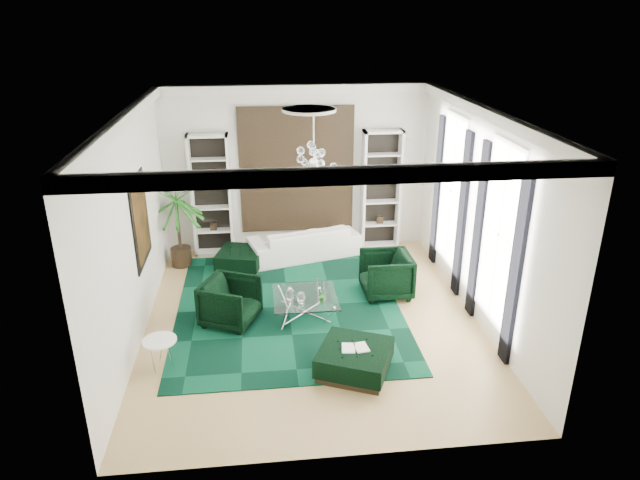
{
  "coord_description": "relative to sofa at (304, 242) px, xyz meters",
  "views": [
    {
      "loc": [
        -0.88,
        -9.14,
        5.33
      ],
      "look_at": [
        0.2,
        0.5,
        1.36
      ],
      "focal_mm": 32.0,
      "sensor_mm": 36.0,
      "label": 1
    }
  ],
  "objects": [
    {
      "name": "side_table",
      "position": [
        -2.62,
        -4.15,
        -0.11
      ],
      "size": [
        0.69,
        0.69,
        0.51
      ],
      "primitive_type": "cylinder",
      "rotation": [
        0.0,
        0.0,
        -0.38
      ],
      "color": "white",
      "rests_on": "floor"
    },
    {
      "name": "floor",
      "position": [
        -0.1,
        -2.88,
        -0.37
      ],
      "size": [
        6.0,
        7.0,
        0.02
      ],
      "primitive_type": "cube",
      "color": "tan",
      "rests_on": "ground"
    },
    {
      "name": "ceiling_medallion",
      "position": [
        -0.1,
        -2.58,
        3.41
      ],
      "size": [
        0.9,
        0.9,
        0.05
      ],
      "primitive_type": "cylinder",
      "color": "white",
      "rests_on": "ceiling"
    },
    {
      "name": "book",
      "position": [
        0.4,
        -4.57,
        0.08
      ],
      "size": [
        0.42,
        0.28,
        0.03
      ],
      "primitive_type": "cube",
      "color": "white",
      "rests_on": "ottoman_front"
    },
    {
      "name": "ottoman_side",
      "position": [
        -1.44,
        -0.49,
        -0.16
      ],
      "size": [
        1.14,
        1.14,
        0.42
      ],
      "primitive_type": "cube",
      "rotation": [
        0.0,
        0.0,
        -0.25
      ],
      "color": "black",
      "rests_on": "floor"
    },
    {
      "name": "wall_right",
      "position": [
        2.91,
        -2.88,
        1.54
      ],
      "size": [
        0.02,
        7.0,
        3.8
      ],
      "primitive_type": "cube",
      "color": "silver",
      "rests_on": "ground"
    },
    {
      "name": "wall_left",
      "position": [
        -3.11,
        -2.88,
        1.54
      ],
      "size": [
        0.02,
        7.0,
        3.8
      ],
      "primitive_type": "cube",
      "color": "silver",
      "rests_on": "ground"
    },
    {
      "name": "window_near",
      "position": [
        2.89,
        -3.78,
        1.54
      ],
      "size": [
        0.03,
        1.1,
        2.9
      ],
      "primitive_type": "cube",
      "color": "white",
      "rests_on": "wall_right"
    },
    {
      "name": "armchair_left",
      "position": [
        -1.57,
        -2.83,
        0.06
      ],
      "size": [
        1.21,
        1.2,
        0.84
      ],
      "primitive_type": "imported",
      "rotation": [
        0.0,
        0.0,
        1.16
      ],
      "color": "black",
      "rests_on": "floor"
    },
    {
      "name": "curtain_near_b",
      "position": [
        2.85,
        -3.0,
        1.29
      ],
      "size": [
        0.07,
        0.3,
        3.25
      ],
      "primitive_type": "cube",
      "color": "black",
      "rests_on": "floor"
    },
    {
      "name": "ottoman_front",
      "position": [
        0.4,
        -4.57,
        -0.15
      ],
      "size": [
        1.4,
        1.4,
        0.42
      ],
      "primitive_type": "cube",
      "rotation": [
        0.0,
        0.0,
        -0.42
      ],
      "color": "black",
      "rests_on": "floor"
    },
    {
      "name": "curtain_far_b",
      "position": [
        2.85,
        -0.6,
        1.29
      ],
      "size": [
        0.07,
        0.3,
        3.25
      ],
      "primitive_type": "cube",
      "color": "black",
      "rests_on": "floor"
    },
    {
      "name": "shelving_right",
      "position": [
        1.85,
        0.43,
        1.04
      ],
      "size": [
        0.9,
        0.38,
        2.8
      ],
      "primitive_type": null,
      "color": "white",
      "rests_on": "floor"
    },
    {
      "name": "wall_front",
      "position": [
        -0.1,
        -6.39,
        1.54
      ],
      "size": [
        6.0,
        0.02,
        3.8
      ],
      "primitive_type": "cube",
      "color": "silver",
      "rests_on": "ground"
    },
    {
      "name": "painting",
      "position": [
        -3.07,
        -2.28,
        1.49
      ],
      "size": [
        0.04,
        1.3,
        1.6
      ],
      "primitive_type": "cube",
      "color": "black",
      "rests_on": "wall_left"
    },
    {
      "name": "coffee_table",
      "position": [
        -0.21,
        -2.74,
        -0.16
      ],
      "size": [
        1.17,
        1.17,
        0.4
      ],
      "primitive_type": null,
      "rotation": [
        0.0,
        0.0,
        -0.0
      ],
      "color": "white",
      "rests_on": "floor"
    },
    {
      "name": "armchair_right",
      "position": [
        1.45,
        -2.07,
        0.07
      ],
      "size": [
        0.97,
        0.94,
        0.88
      ],
      "primitive_type": "imported",
      "rotation": [
        0.0,
        0.0,
        -1.57
      ],
      "color": "black",
      "rests_on": "floor"
    },
    {
      "name": "wall_back",
      "position": [
        -0.1,
        0.63,
        1.54
      ],
      "size": [
        6.0,
        0.02,
        3.8
      ],
      "primitive_type": "cube",
      "color": "silver",
      "rests_on": "ground"
    },
    {
      "name": "tapestry",
      "position": [
        -0.1,
        0.58,
        1.54
      ],
      "size": [
        2.5,
        0.06,
        2.8
      ],
      "primitive_type": "cube",
      "color": "black",
      "rests_on": "wall_back"
    },
    {
      "name": "chandelier",
      "position": [
        -0.03,
        -2.54,
        2.49
      ],
      "size": [
        0.9,
        0.9,
        0.73
      ],
      "primitive_type": null,
      "rotation": [
        0.0,
        0.0,
        -0.12
      ],
      "color": "white",
      "rests_on": "ceiling"
    },
    {
      "name": "curtain_near_a",
      "position": [
        2.85,
        -4.56,
        1.29
      ],
      "size": [
        0.07,
        0.3,
        3.25
      ],
      "primitive_type": "cube",
      "color": "black",
      "rests_on": "floor"
    },
    {
      "name": "curtain_far_a",
      "position": [
        2.85,
        -2.16,
        1.29
      ],
      "size": [
        0.07,
        0.3,
        3.25
      ],
      "primitive_type": "cube",
      "color": "black",
      "rests_on": "floor"
    },
    {
      "name": "window_far",
      "position": [
        2.89,
        -1.38,
        1.54
      ],
      "size": [
        0.03,
        1.1,
        2.9
      ],
      "primitive_type": "cube",
      "color": "white",
      "rests_on": "wall_right"
    },
    {
      "name": "shelving_left",
      "position": [
        -2.05,
        0.43,
        1.04
      ],
      "size": [
        0.9,
        0.38,
        2.8
      ],
      "primitive_type": null,
      "color": "white",
      "rests_on": "floor"
    },
    {
      "name": "palm",
      "position": [
        -2.75,
        -0.17,
        0.87
      ],
      "size": [
        1.79,
        1.79,
        2.46
      ],
      "primitive_type": null,
      "rotation": [
        0.0,
        0.0,
        -0.18
      ],
      "color": "#1D6418",
      "rests_on": "floor"
    },
    {
      "name": "rug",
      "position": [
        -0.51,
        -2.38,
        -0.35
      ],
      "size": [
        4.2,
        5.0,
        0.02
      ],
      "primitive_type": "cube",
      "color": "black",
      "rests_on": "floor"
    },
    {
      "name": "table_plant",
      "position": [
        0.08,
        -2.98,
        0.16
      ],
      "size": [
        0.15,
        0.12,
        0.25
      ],
      "primitive_type": "imported",
      "rotation": [
        0.0,
        0.0,
        0.09
      ],
      "color": "#1D6418",
      "rests_on": "coffee_table"
    },
    {
      "name": "sofa",
      "position": [
        0.0,
        0.0,
        0.0
      ],
      "size": [
        2.66,
        1.6,
        0.73
      ],
      "primitive_type": "imported",
      "rotation": [
        0.0,
        0.0,
        3.41
      ],
      "color": "white",
      "rests_on": "floor"
    },
    {
      "name": "crown_molding",
      "position": [
        -0.1,
        -2.88,
        3.34
      ],
      "size": [
        6.0,
        7.0,
        0.18
      ],
      "primitive_type": null,
      "color": "white",
      "rests_on": "ceiling"
    },
    {
      "name": "ceiling",
      "position": [
        -0.1,
        -2.88,
        3.45
      ],
      "size": [
        6.0,
        7.0,
        0.02
      ],
      "primitive_type": "cube",
      "color": "white",
      "rests_on": "ground"
    }
  ]
}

